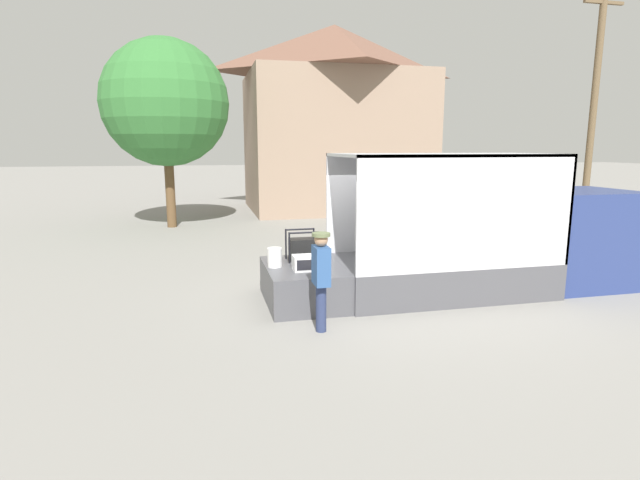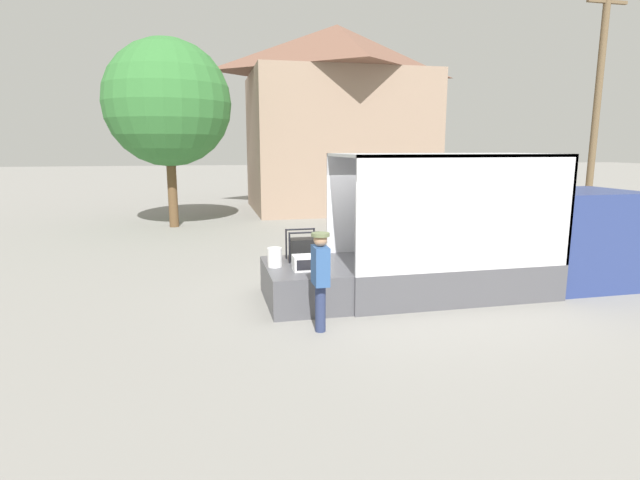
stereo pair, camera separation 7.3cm
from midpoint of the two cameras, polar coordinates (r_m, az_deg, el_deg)
ground_plane at (r=10.40m, az=2.00°, el=-6.79°), size 160.00×160.00×0.00m
box_truck at (r=11.81m, az=20.83°, el=-0.77°), size 6.69×2.27×2.97m
tailgate_deck at (r=10.13m, az=-2.13°, el=-5.04°), size 1.51×2.15×0.76m
microwave at (r=9.65m, az=-1.91°, el=-2.62°), size 0.48×0.38×0.29m
portable_generator at (r=10.46m, az=-2.19°, el=-1.03°), size 0.64×0.47×0.64m
orange_bucket at (r=9.94m, az=-5.42°, el=-1.99°), size 0.29×0.29×0.38m
worker_person at (r=8.36m, az=-0.13°, el=-3.64°), size 0.31×0.44×1.71m
house_backdrop at (r=25.56m, az=1.54°, el=13.80°), size 8.83×7.21×8.92m
utility_pole at (r=23.92m, az=28.74°, el=13.44°), size 1.80×0.28×9.33m
street_tree at (r=20.39m, az=-17.35°, el=14.69°), size 4.75×4.75×7.12m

